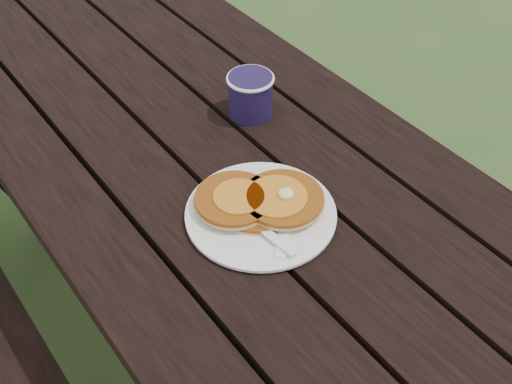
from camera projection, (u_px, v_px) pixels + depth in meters
ground at (204, 326)px, 1.87m from camera, size 60.00×60.00×0.00m
picnic_table at (195, 242)px, 1.61m from camera, size 1.36×1.80×0.75m
plate at (261, 214)px, 1.14m from camera, size 0.32×0.32×0.01m
pancake_stack at (260, 200)px, 1.14m from camera, size 0.21×0.19×0.04m
knife at (286, 219)px, 1.12m from camera, size 0.14×0.14×0.00m
fork at (272, 236)px, 1.08m from camera, size 0.05×0.16×0.01m
coffee_cup at (250, 93)px, 1.33m from camera, size 0.10×0.10×0.09m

